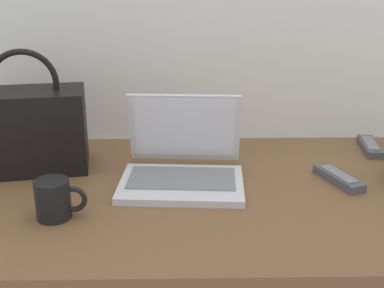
{
  "coord_description": "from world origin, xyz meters",
  "views": [
    {
      "loc": [
        -0.05,
        -1.15,
        0.57
      ],
      "look_at": [
        -0.03,
        0.0,
        0.15
      ],
      "focal_mm": 47.04,
      "sensor_mm": 36.0,
      "label": 1
    }
  ],
  "objects_px": {
    "coffee_mug": "(54,199)",
    "handbag": "(29,129)",
    "remote_control_near": "(370,146)",
    "laptop": "(183,164)",
    "remote_control_far": "(338,178)"
  },
  "relations": [
    {
      "from": "coffee_mug",
      "to": "handbag",
      "type": "distance_m",
      "value": 0.32
    },
    {
      "from": "coffee_mug",
      "to": "remote_control_near",
      "type": "relative_size",
      "value": 0.7
    },
    {
      "from": "laptop",
      "to": "handbag",
      "type": "height_order",
      "value": "handbag"
    },
    {
      "from": "remote_control_near",
      "to": "remote_control_far",
      "type": "distance_m",
      "value": 0.28
    },
    {
      "from": "laptop",
      "to": "handbag",
      "type": "distance_m",
      "value": 0.43
    },
    {
      "from": "coffee_mug",
      "to": "remote_control_near",
      "type": "xyz_separation_m",
      "value": [
        0.85,
        0.41,
        -0.03
      ]
    },
    {
      "from": "coffee_mug",
      "to": "laptop",
      "type": "bearing_deg",
      "value": 34.88
    },
    {
      "from": "laptop",
      "to": "coffee_mug",
      "type": "height_order",
      "value": "laptop"
    },
    {
      "from": "remote_control_near",
      "to": "handbag",
      "type": "xyz_separation_m",
      "value": [
        -0.98,
        -0.12,
        0.1
      ]
    },
    {
      "from": "remote_control_far",
      "to": "handbag",
      "type": "distance_m",
      "value": 0.83
    },
    {
      "from": "remote_control_far",
      "to": "handbag",
      "type": "bearing_deg",
      "value": 172.54
    },
    {
      "from": "remote_control_near",
      "to": "handbag",
      "type": "height_order",
      "value": "handbag"
    },
    {
      "from": "remote_control_near",
      "to": "laptop",
      "type": "bearing_deg",
      "value": -159.63
    },
    {
      "from": "coffee_mug",
      "to": "remote_control_near",
      "type": "bearing_deg",
      "value": 25.64
    },
    {
      "from": "laptop",
      "to": "remote_control_near",
      "type": "relative_size",
      "value": 1.97
    }
  ]
}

